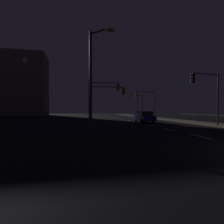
# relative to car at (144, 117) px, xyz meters

# --- Properties ---
(ground_plane) EXTENTS (112.00, 112.00, 0.00)m
(ground_plane) POSITION_rel_car_xyz_m (-1.04, 0.36, -0.82)
(ground_plane) COLOR black
(ground_plane) RESTS_ON ground
(sidewalk_right) EXTENTS (2.99, 77.00, 0.14)m
(sidewalk_right) POSITION_rel_car_xyz_m (6.67, 0.36, -0.75)
(sidewalk_right) COLOR gray
(sidewalk_right) RESTS_ON ground
(lane_markings_center) EXTENTS (0.14, 50.00, 0.01)m
(lane_markings_center) POSITION_rel_car_xyz_m (-1.04, 3.86, -0.82)
(lane_markings_center) COLOR silver
(lane_markings_center) RESTS_ON ground
(lane_edge_line) EXTENTS (0.14, 53.00, 0.01)m
(lane_edge_line) POSITION_rel_car_xyz_m (4.92, 5.36, -0.82)
(lane_edge_line) COLOR gold
(lane_edge_line) RESTS_ON ground
(car) EXTENTS (2.01, 4.48, 1.57)m
(car) POSITION_rel_car_xyz_m (0.00, 0.00, 0.00)
(car) COLOR navy
(car) RESTS_ON ground
(traffic_light_far_left) EXTENTS (4.01, 0.72, 5.41)m
(traffic_light_far_left) POSITION_rel_car_xyz_m (3.95, 8.58, 3.13)
(traffic_light_far_left) COLOR #4C4C51
(traffic_light_far_left) RESTS_ON sidewalk_right
(traffic_light_mid_left) EXTENTS (4.75, 0.55, 5.05)m
(traffic_light_mid_left) POSITION_rel_car_xyz_m (-5.37, -0.08, 2.79)
(traffic_light_mid_left) COLOR #38383D
(traffic_light_mid_left) RESTS_ON ground
(traffic_light_far_center) EXTENTS (3.74, 0.74, 5.52)m
(traffic_light_far_center) POSITION_rel_car_xyz_m (3.87, -7.05, 3.19)
(traffic_light_far_center) COLOR #38383D
(traffic_light_far_center) RESTS_ON sidewalk_right
(traffic_light_overhead_east) EXTENTS (3.93, 0.56, 5.43)m
(traffic_light_overhead_east) POSITION_rel_car_xyz_m (-6.00, -1.06, 3.01)
(traffic_light_overhead_east) COLOR #4C4C51
(traffic_light_overhead_east) RESTS_ON ground
(traffic_light_near_right) EXTENTS (3.75, 0.45, 5.22)m
(traffic_light_near_right) POSITION_rel_car_xyz_m (4.24, 15.01, 2.99)
(traffic_light_near_right) COLOR #2D3033
(traffic_light_near_right) RESTS_ON sidewalk_right
(street_lamp_across_street) EXTENTS (1.20, 1.84, 8.15)m
(street_lamp_across_street) POSITION_rel_car_xyz_m (6.19, 19.44, 4.16)
(street_lamp_across_street) COLOR #4C4C51
(street_lamp_across_street) RESTS_ON sidewalk_right
(street_lamp_corner) EXTENTS (1.42, 1.24, 6.62)m
(street_lamp_corner) POSITION_rel_car_xyz_m (-8.03, -11.57, 3.19)
(street_lamp_corner) COLOR #38383D
(street_lamp_corner) RESTS_ON ground
(building_distant) EXTENTS (22.04, 9.12, 18.93)m
(building_distant) POSITION_rel_car_xyz_m (-29.84, 34.14, 8.64)
(building_distant) COLOR #6B6056
(building_distant) RESTS_ON ground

